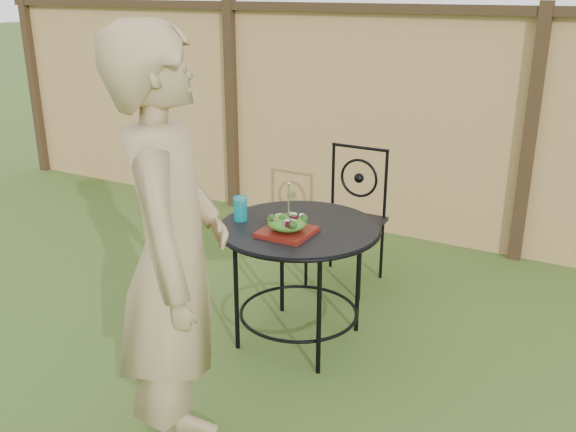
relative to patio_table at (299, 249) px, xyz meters
The scene contains 9 objects.
ground 0.76m from the patio_table, 146.41° to the right, with size 60.00×60.00×0.00m, color #2D4717.
fence 2.00m from the patio_table, 101.89° to the left, with size 8.00×0.12×1.90m.
patio_table is the anchor object (origin of this frame).
patio_chair 0.90m from the patio_table, 95.42° to the left, with size 0.46×0.46×0.95m.
diner 1.19m from the patio_table, 88.44° to the right, with size 0.69×0.45×1.89m, color #9D835A.
salad_plate 0.21m from the patio_table, 90.02° to the right, with size 0.27×0.27×0.02m, color #50140B.
salad 0.25m from the patio_table, 90.02° to the right, with size 0.21×0.21×0.08m, color #235614.
fork 0.36m from the patio_table, 85.92° to the right, with size 0.01×0.01×0.18m, color silver.
drinking_glass 0.41m from the patio_table, 166.89° to the right, with size 0.08×0.08×0.14m, color #0B7D86.
Camera 1 is at (1.99, -2.70, 2.00)m, focal length 40.00 mm.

